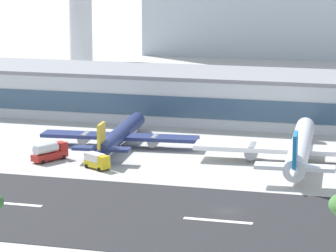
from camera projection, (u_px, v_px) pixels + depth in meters
The scene contains 9 objects.
ground_plane at pixel (227, 211), 155.26m from camera, with size 1400.00×1400.00×0.00m, color #B2AFA8.
runway_strip at pixel (220, 221), 149.67m from camera, with size 800.00×39.26×0.08m, color #262628.
runway_centreline_dash_3 at pixel (11, 204), 159.68m from camera, with size 12.00×1.20×0.01m, color white.
runway_centreline_dash_4 at pixel (218, 221), 149.75m from camera, with size 12.00×1.20×0.01m, color white.
terminal_building at pixel (247, 97), 235.12m from camera, with size 214.94×27.27×12.93m.
airliner_gold_tail_gate_0 at pixel (119, 136), 204.12m from camera, with size 37.20×41.96×8.76m.
airliner_blue_tail_gate_1 at pixel (300, 149), 188.51m from camera, with size 46.09×50.49×10.54m.
service_box_truck_0 at pixel (97, 161), 184.67m from camera, with size 6.39×5.12×3.25m.
service_fuel_truck_1 at pixel (50, 152), 191.73m from camera, with size 6.16×8.76×3.95m.
Camera 1 is at (29.49, -146.59, 45.59)m, focal length 94.41 mm.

